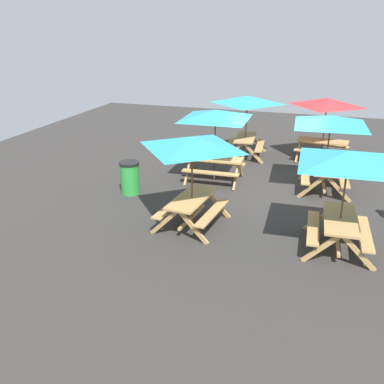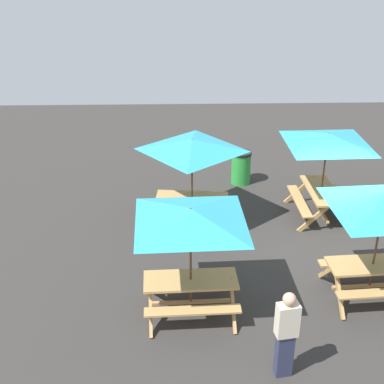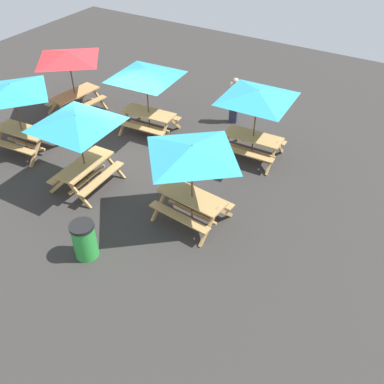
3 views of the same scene
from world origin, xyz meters
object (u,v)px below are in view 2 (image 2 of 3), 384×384
object	(u,v)px
picnic_table_2	(191,223)
picnic_table_5	(327,145)
picnic_table_1	(192,151)
trash_bin_green	(241,167)
picnic_table_4	(383,210)
person_standing	(286,333)

from	to	relation	value
picnic_table_2	picnic_table_5	bearing A→B (deg)	-134.57
picnic_table_2	picnic_table_1	bearing A→B (deg)	-94.36
trash_bin_green	picnic_table_2	bearing A→B (deg)	74.58
picnic_table_1	picnic_table_2	distance (m)	3.49
picnic_table_1	picnic_table_5	bearing A→B (deg)	-168.77
picnic_table_4	person_standing	distance (m)	3.22
picnic_table_1	picnic_table_4	world-z (taller)	same
picnic_table_1	picnic_table_2	size ratio (longest dim) A/B	0.83
picnic_table_4	trash_bin_green	xyz separation A→B (m)	(2.04, -5.49, -1.49)
picnic_table_2	trash_bin_green	bearing A→B (deg)	-107.75
picnic_table_5	picnic_table_1	bearing A→B (deg)	-86.12
picnic_table_2	picnic_table_5	distance (m)	5.16
picnic_table_4	trash_bin_green	bearing A→B (deg)	-73.50
trash_bin_green	person_standing	size ratio (longest dim) A/B	0.59
picnic_table_2	person_standing	distance (m)	2.52
picnic_table_1	picnic_table_2	xyz separation A→B (m)	(0.12, 3.49, 0.00)
picnic_table_4	person_standing	size ratio (longest dim) A/B	1.69
picnic_table_1	person_standing	size ratio (longest dim) A/B	1.40
picnic_table_4	picnic_table_5	world-z (taller)	same
picnic_table_4	picnic_table_2	bearing A→B (deg)	2.81
picnic_table_1	person_standing	bearing A→B (deg)	110.58
person_standing	picnic_table_5	bearing A→B (deg)	60.71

